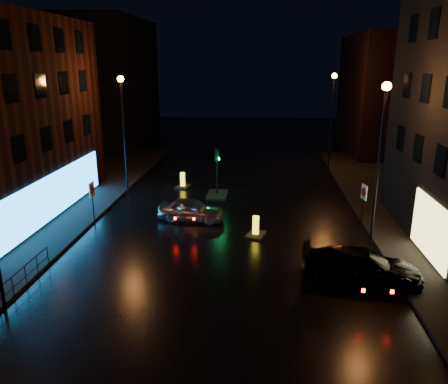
{
  "coord_description": "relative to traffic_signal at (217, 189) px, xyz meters",
  "views": [
    {
      "loc": [
        1.88,
        -16.01,
        9.29
      ],
      "look_at": [
        0.02,
        5.57,
        2.8
      ],
      "focal_mm": 35.0,
      "sensor_mm": 36.0,
      "label": 1
    }
  ],
  "objects": [
    {
      "name": "dark_sedan",
      "position": [
        7.56,
        -12.29,
        0.24
      ],
      "size": [
        5.37,
        2.75,
        1.49
      ],
      "primitive_type": "imported",
      "rotation": [
        0.0,
        0.0,
        1.44
      ],
      "color": "black",
      "rests_on": "ground"
    },
    {
      "name": "ground",
      "position": [
        1.2,
        -14.0,
        -0.5
      ],
      "size": [
        120.0,
        120.0,
        0.0
      ],
      "primitive_type": "plane",
      "color": "black",
      "rests_on": "ground"
    },
    {
      "name": "guard_railing",
      "position": [
        -6.8,
        -15.0,
        0.24
      ],
      "size": [
        0.05,
        6.04,
        1.0
      ],
      "color": "black",
      "rests_on": "ground"
    },
    {
      "name": "building_far_right",
      "position": [
        16.2,
        18.0,
        5.5
      ],
      "size": [
        8.0,
        14.0,
        12.0
      ],
      "primitive_type": "cube",
      "color": "black",
      "rests_on": "ground"
    },
    {
      "name": "pavement_left",
      "position": [
        -12.8,
        -6.0,
        -0.43
      ],
      "size": [
        12.0,
        44.0,
        0.15
      ],
      "primitive_type": "cube",
      "color": "black",
      "rests_on": "ground"
    },
    {
      "name": "building_far_left",
      "position": [
        -14.8,
        21.0,
        6.5
      ],
      "size": [
        8.0,
        16.0,
        14.0
      ],
      "primitive_type": "cube",
      "color": "black",
      "rests_on": "ground"
    },
    {
      "name": "street_lamp_rnear",
      "position": [
        9.0,
        -8.0,
        5.06
      ],
      "size": [
        0.44,
        0.44,
        8.37
      ],
      "color": "black",
      "rests_on": "ground"
    },
    {
      "name": "bollard_near",
      "position": [
        2.89,
        -7.41,
        -0.25
      ],
      "size": [
        1.24,
        1.53,
        1.16
      ],
      "rotation": [
        0.0,
        0.0,
        -0.3
      ],
      "color": "black",
      "rests_on": "ground"
    },
    {
      "name": "street_lamp_lfar",
      "position": [
        -6.6,
        -0.0,
        5.06
      ],
      "size": [
        0.44,
        0.44,
        8.37
      ],
      "color": "black",
      "rests_on": "ground"
    },
    {
      "name": "road_sign_right",
      "position": [
        8.98,
        -5.7,
        1.45
      ],
      "size": [
        0.21,
        0.63,
        2.61
      ],
      "rotation": [
        0.0,
        0.0,
        3.38
      ],
      "color": "black",
      "rests_on": "ground"
    },
    {
      "name": "traffic_signal",
      "position": [
        0.0,
        0.0,
        0.0
      ],
      "size": [
        1.4,
        2.4,
        3.45
      ],
      "color": "black",
      "rests_on": "ground"
    },
    {
      "name": "road_sign_left",
      "position": [
        -6.7,
        -6.39,
        1.41
      ],
      "size": [
        0.1,
        0.62,
        2.56
      ],
      "rotation": [
        0.0,
        0.0,
        -0.05
      ],
      "color": "black",
      "rests_on": "ground"
    },
    {
      "name": "street_lamp_rfar",
      "position": [
        9.0,
        8.0,
        5.06
      ],
      "size": [
        0.44,
        0.44,
        8.37
      ],
      "color": "black",
      "rests_on": "ground"
    },
    {
      "name": "bollard_far",
      "position": [
        -2.85,
        1.87,
        -0.25
      ],
      "size": [
        1.13,
        1.49,
        1.17
      ],
      "rotation": [
        0.0,
        0.0,
        -0.19
      ],
      "color": "black",
      "rests_on": "ground"
    },
    {
      "name": "silver_hatchback",
      "position": [
        -1.05,
        -5.24,
        0.17
      ],
      "size": [
        4.13,
        2.03,
        1.35
      ],
      "primitive_type": "imported",
      "rotation": [
        0.0,
        0.0,
        1.46
      ],
      "color": "#B5B8BE",
      "rests_on": "ground"
    }
  ]
}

